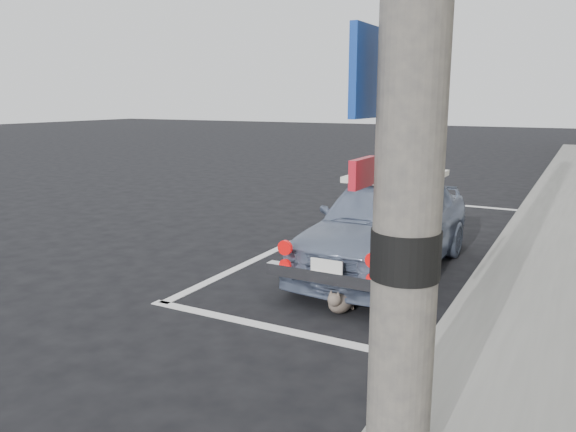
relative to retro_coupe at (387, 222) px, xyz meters
The scene contains 6 objects.
ground 1.98m from the retro_coupe, 112.54° to the right, with size 80.00×80.00×0.00m, color black.
pline_rear 2.34m from the retro_coupe, 95.72° to the right, with size 3.00×0.12×0.01m, color silver.
pline_front 4.80m from the retro_coupe, 92.71° to the left, with size 3.00×0.12×0.01m, color silver.
pline_side 2.14m from the retro_coupe, 142.38° to the left, with size 0.12×7.00×0.01m, color silver.
retro_coupe is the anchor object (origin of this frame).
cat 1.67m from the retro_coupe, 87.26° to the right, with size 0.23×0.51×0.27m.
Camera 1 is at (2.82, -4.70, 2.07)m, focal length 35.00 mm.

